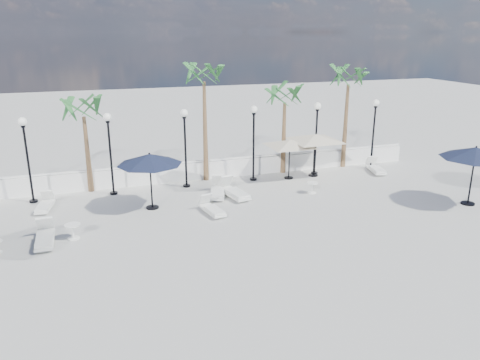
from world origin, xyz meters
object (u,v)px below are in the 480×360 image
object	(u,v)px
parasol_navy_mid	(150,160)
lounger_4	(212,209)
lounger_6	(376,168)
parasol_cream_sq_b	(290,140)
lounger_3	(218,191)
lounger_1	(45,205)
parasol_cream_sq_a	(315,135)
lounger_5	(234,191)
lounger_2	(45,237)
parasol_navy_right	(476,153)

from	to	relation	value
parasol_navy_mid	lounger_4	bearing A→B (deg)	-31.53
lounger_6	parasol_cream_sq_b	distance (m)	5.28
lounger_3	lounger_4	distance (m)	2.21
lounger_1	parasol_cream_sq_b	world-z (taller)	parasol_cream_sq_b
lounger_3	parasol_cream_sq_a	xyz separation A→B (m)	(5.69, 1.48, 1.98)
parasol_cream_sq_a	parasol_cream_sq_b	xyz separation A→B (m)	(-1.42, 0.00, -0.20)
parasol_navy_mid	lounger_5	bearing A→B (deg)	4.18
parasol_navy_mid	lounger_3	bearing A→B (deg)	11.59
lounger_3	lounger_6	xyz separation A→B (m)	(9.21, 1.00, -0.03)
lounger_2	lounger_6	size ratio (longest dim) A/B	0.99
lounger_3	lounger_6	distance (m)	9.26
parasol_navy_right	parasol_cream_sq_b	bearing A→B (deg)	134.74
lounger_3	parasol_cream_sq_b	world-z (taller)	parasol_cream_sq_b
lounger_3	lounger_5	size ratio (longest dim) A/B	0.98
parasol_navy_mid	parasol_cream_sq_a	world-z (taller)	parasol_navy_mid
lounger_4	lounger_5	world-z (taller)	lounger_5
parasol_cream_sq_a	lounger_5	bearing A→B (deg)	-159.78
lounger_2	parasol_cream_sq_b	bearing A→B (deg)	21.01
parasol_navy_mid	parasol_navy_right	world-z (taller)	parasol_navy_right
lounger_4	parasol_navy_right	world-z (taller)	parasol_navy_right
lounger_6	lounger_3	bearing A→B (deg)	-160.48
lounger_1	lounger_5	xyz separation A→B (m)	(8.21, -1.00, 0.05)
lounger_2	lounger_5	bearing A→B (deg)	18.10
lounger_1	lounger_4	size ratio (longest dim) A/B	0.99
lounger_2	parasol_navy_mid	distance (m)	5.19
lounger_5	lounger_4	bearing A→B (deg)	-143.61
parasol_navy_right	parasol_navy_mid	bearing A→B (deg)	163.69
lounger_1	lounger_6	world-z (taller)	lounger_6
lounger_2	parasol_cream_sq_b	size ratio (longest dim) A/B	0.43
lounger_6	parasol_navy_mid	bearing A→B (deg)	-159.09
lounger_3	parasol_cream_sq_b	xyz separation A→B (m)	(4.27, 1.48, 1.78)
lounger_1	lounger_2	bearing A→B (deg)	-77.70
lounger_2	parasol_navy_right	size ratio (longest dim) A/B	0.63
lounger_1	lounger_6	bearing A→B (deg)	10.16
parasol_navy_right	parasol_cream_sq_b	distance (m)	8.51
lounger_1	lounger_3	bearing A→B (deg)	4.09
lounger_5	lounger_3	bearing A→B (deg)	139.53
lounger_6	parasol_navy_right	distance (m)	6.03
lounger_2	parasol_navy_right	xyz separation A→B (m)	(17.58, -1.56, 2.10)
lounger_4	parasol_cream_sq_a	size ratio (longest dim) A/B	0.36
lounger_2	lounger_3	xyz separation A→B (m)	(7.32, 3.00, 0.02)
lounger_6	parasol_cream_sq_b	xyz separation A→B (m)	(-4.94, 0.49, 1.81)
lounger_2	lounger_4	xyz separation A→B (m)	(6.49, 0.94, -0.02)
lounger_4	lounger_6	bearing A→B (deg)	6.02
lounger_4	lounger_5	size ratio (longest dim) A/B	0.81
lounger_1	lounger_2	distance (m)	3.64
parasol_navy_mid	parasol_cream_sq_a	bearing A→B (deg)	13.55
lounger_3	parasol_navy_right	world-z (taller)	parasol_navy_right
lounger_3	lounger_1	bearing A→B (deg)	-165.91
lounger_2	parasol_navy_mid	size ratio (longest dim) A/B	0.67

